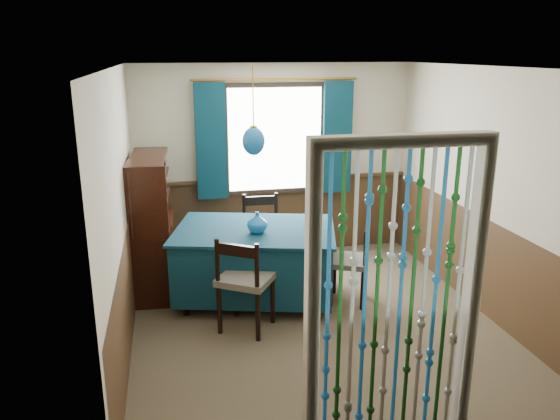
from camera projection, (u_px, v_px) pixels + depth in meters
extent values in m
plane|color=brown|center=(312.00, 319.00, 5.59)|extent=(4.00, 4.00, 0.00)
plane|color=silver|center=(317.00, 67.00, 4.89)|extent=(4.00, 4.00, 0.00)
plane|color=beige|center=(274.00, 161.00, 7.12)|extent=(3.60, 0.00, 3.60)
plane|color=beige|center=(399.00, 285.00, 3.36)|extent=(3.60, 0.00, 3.60)
plane|color=beige|center=(121.00, 212.00, 4.89)|extent=(0.00, 4.00, 4.00)
plane|color=beige|center=(484.00, 192.00, 5.60)|extent=(0.00, 4.00, 4.00)
plane|color=#422B19|center=(274.00, 217.00, 7.32)|extent=(3.60, 0.00, 3.60)
plane|color=#422B19|center=(391.00, 389.00, 3.59)|extent=(3.60, 0.00, 3.60)
plane|color=#422B19|center=(129.00, 289.00, 5.11)|extent=(0.00, 4.00, 4.00)
plane|color=#422B19|center=(475.00, 260.00, 5.80)|extent=(0.00, 4.00, 4.00)
cube|color=black|center=(275.00, 139.00, 6.99)|extent=(1.32, 0.12, 1.42)
cube|color=#0C2E3E|center=(255.00, 260.00, 5.93)|extent=(1.86, 1.49, 0.66)
cube|color=#0C2E3E|center=(255.00, 230.00, 5.83)|extent=(1.93, 1.56, 0.03)
cylinder|color=black|center=(186.00, 308.00, 5.66)|extent=(0.07, 0.07, 0.14)
cylinder|color=black|center=(318.00, 312.00, 5.59)|extent=(0.07, 0.07, 0.14)
cylinder|color=black|center=(202.00, 276.00, 6.47)|extent=(0.07, 0.07, 0.14)
cylinder|color=black|center=(317.00, 279.00, 6.40)|extent=(0.07, 0.07, 0.14)
cylinder|color=black|center=(219.00, 310.00, 5.24)|extent=(0.05, 0.05, 0.49)
cylinder|color=black|center=(258.00, 317.00, 5.11)|extent=(0.05, 0.05, 0.49)
cylinder|color=black|center=(236.00, 294.00, 5.58)|extent=(0.05, 0.05, 0.49)
cylinder|color=black|center=(273.00, 300.00, 5.45)|extent=(0.05, 0.05, 0.49)
cube|color=#5B5549|center=(246.00, 279.00, 5.27)|extent=(0.65, 0.65, 0.07)
cube|color=black|center=(236.00, 250.00, 4.99)|extent=(0.38, 0.26, 0.11)
cylinder|color=black|center=(217.00, 263.00, 5.10)|extent=(0.04, 0.04, 0.48)
cylinder|color=black|center=(257.00, 269.00, 4.96)|extent=(0.04, 0.04, 0.48)
cylinder|color=black|center=(276.00, 248.00, 6.88)|extent=(0.05, 0.05, 0.49)
cylinder|color=black|center=(245.00, 250.00, 6.82)|extent=(0.05, 0.05, 0.49)
cylinder|color=black|center=(282.00, 259.00, 6.53)|extent=(0.05, 0.05, 0.49)
cylinder|color=black|center=(249.00, 261.00, 6.46)|extent=(0.05, 0.05, 0.49)
cube|color=#5B5549|center=(263.00, 233.00, 6.60)|extent=(0.49, 0.47, 0.06)
cube|color=black|center=(260.00, 201.00, 6.68)|extent=(0.42, 0.05, 0.11)
cylinder|color=black|center=(276.00, 212.00, 6.76)|extent=(0.04, 0.04, 0.48)
cylinder|color=black|center=(244.00, 213.00, 6.69)|extent=(0.04, 0.04, 0.48)
cylinder|color=black|center=(151.00, 272.00, 6.20)|extent=(0.04, 0.04, 0.44)
cylinder|color=black|center=(152.00, 285.00, 5.88)|extent=(0.04, 0.04, 0.44)
cylinder|color=black|center=(181.00, 270.00, 6.27)|extent=(0.04, 0.04, 0.44)
cylinder|color=black|center=(183.00, 282.00, 5.95)|extent=(0.04, 0.04, 0.44)
cube|color=#5B5549|center=(165.00, 256.00, 6.01)|extent=(0.42, 0.44, 0.06)
cube|color=black|center=(147.00, 230.00, 5.88)|extent=(0.05, 0.37, 0.10)
cylinder|color=black|center=(148.00, 237.00, 6.08)|extent=(0.04, 0.04, 0.43)
cylinder|color=black|center=(148.00, 247.00, 5.76)|extent=(0.04, 0.04, 0.43)
cylinder|color=black|center=(362.00, 290.00, 5.73)|extent=(0.04, 0.04, 0.44)
cylinder|color=black|center=(364.00, 277.00, 6.06)|extent=(0.04, 0.04, 0.44)
cylinder|color=black|center=(331.00, 288.00, 5.80)|extent=(0.04, 0.04, 0.44)
cylinder|color=black|center=(334.00, 275.00, 6.13)|extent=(0.04, 0.04, 0.44)
cube|color=#5B5549|center=(349.00, 261.00, 5.86)|extent=(0.55, 0.56, 0.06)
cube|color=black|center=(367.00, 233.00, 5.74)|extent=(0.18, 0.36, 0.10)
cylinder|color=black|center=(365.00, 251.00, 5.61)|extent=(0.04, 0.04, 0.43)
cylinder|color=black|center=(367.00, 240.00, 5.94)|extent=(0.04, 0.04, 0.43)
cube|color=black|center=(155.00, 256.00, 6.24)|extent=(0.47, 1.20, 0.77)
cube|color=black|center=(149.00, 204.00, 5.50)|extent=(0.36, 0.07, 0.77)
cube|color=black|center=(151.00, 179.00, 6.55)|extent=(0.36, 0.07, 0.77)
cube|color=black|center=(148.00, 158.00, 5.93)|extent=(0.42, 1.20, 0.04)
cube|color=black|center=(133.00, 191.00, 5.99)|extent=(0.10, 1.16, 0.77)
cube|color=black|center=(154.00, 200.00, 6.07)|extent=(0.37, 1.11, 0.02)
cube|color=black|center=(152.00, 178.00, 5.99)|extent=(0.37, 1.11, 0.02)
cylinder|color=olive|center=(253.00, 104.00, 5.45)|extent=(0.01, 0.01, 0.75)
ellipsoid|color=#155994|center=(254.00, 141.00, 5.56)|extent=(0.23, 0.23, 0.29)
cylinder|color=olive|center=(253.00, 127.00, 5.52)|extent=(0.07, 0.07, 0.03)
imported|color=#155994|center=(257.00, 223.00, 5.67)|extent=(0.23, 0.23, 0.20)
imported|color=beige|center=(155.00, 202.00, 5.86)|extent=(0.26, 0.26, 0.05)
imported|color=beige|center=(157.00, 210.00, 6.33)|extent=(0.24, 0.24, 0.19)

